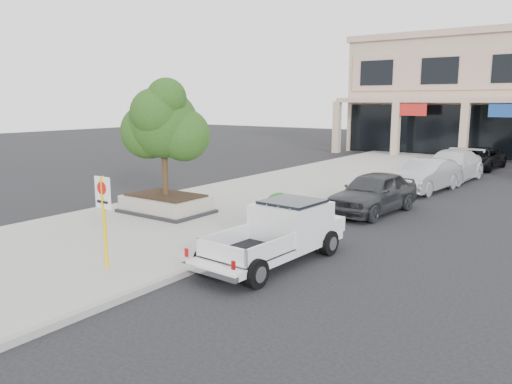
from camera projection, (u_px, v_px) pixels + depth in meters
ground at (283, 266)px, 12.98m from camera, size 120.00×120.00×0.00m
sidewalk at (249, 201)px, 20.91m from camera, size 8.00×52.00×0.15m
curb at (334, 214)px, 18.65m from camera, size 0.20×52.00×0.15m
planter at (166, 204)px, 18.49m from camera, size 3.20×2.20×0.68m
planter_tree at (169, 124)px, 18.00m from camera, size 2.90×2.55×4.00m
no_parking_sign at (104, 210)px, 12.06m from camera, size 0.55×0.09×2.30m
hedge at (280, 206)px, 17.41m from camera, size 1.10×0.99×0.93m
pickup_truck at (272, 234)px, 13.05m from camera, size 2.12×5.06×1.56m
curb_car_a at (373, 192)px, 19.04m from camera, size 2.32×4.79×1.57m
curb_car_b at (426, 175)px, 23.57m from camera, size 2.19×4.82×1.53m
curb_car_c at (451, 166)px, 26.71m from camera, size 2.66×5.73×1.62m
curb_car_d at (479, 158)px, 31.36m from camera, size 2.64×5.09×1.37m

